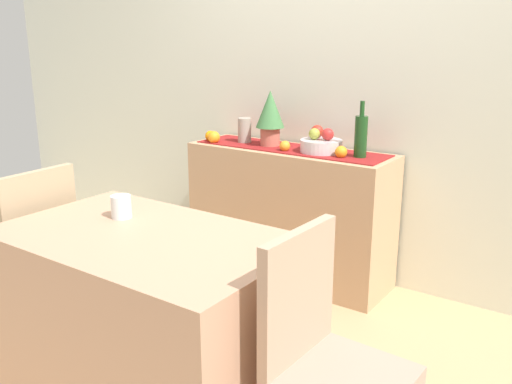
% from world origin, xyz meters
% --- Properties ---
extents(ground_plane, '(6.40, 6.40, 0.02)m').
position_xyz_m(ground_plane, '(0.00, 0.00, -0.01)').
color(ground_plane, tan).
rests_on(ground_plane, ground).
extents(room_wall_rear, '(6.40, 0.06, 2.70)m').
position_xyz_m(room_wall_rear, '(0.00, 1.18, 1.35)').
color(room_wall_rear, silver).
rests_on(room_wall_rear, ground).
extents(sideboard_console, '(1.30, 0.42, 0.83)m').
position_xyz_m(sideboard_console, '(-0.24, 0.92, 0.42)').
color(sideboard_console, tan).
rests_on(sideboard_console, ground).
extents(table_runner, '(1.22, 0.32, 0.01)m').
position_xyz_m(table_runner, '(-0.24, 0.92, 0.84)').
color(table_runner, maroon).
rests_on(table_runner, sideboard_console).
extents(fruit_bowl, '(0.25, 0.25, 0.07)m').
position_xyz_m(fruit_bowl, '(-0.03, 0.92, 0.88)').
color(fruit_bowl, silver).
rests_on(fruit_bowl, table_runner).
extents(apple_upper, '(0.07, 0.07, 0.07)m').
position_xyz_m(apple_upper, '(-0.06, 0.90, 0.95)').
color(apple_upper, '#979C38').
rests_on(apple_upper, fruit_bowl).
extents(apple_center, '(0.07, 0.07, 0.07)m').
position_xyz_m(apple_center, '(0.01, 0.92, 0.95)').
color(apple_center, red).
rests_on(apple_center, fruit_bowl).
extents(apple_left, '(0.08, 0.08, 0.08)m').
position_xyz_m(apple_left, '(-0.08, 0.97, 0.95)').
color(apple_left, '#AF2A1E').
rests_on(apple_left, fruit_bowl).
extents(wine_bottle, '(0.07, 0.07, 0.32)m').
position_xyz_m(wine_bottle, '(0.22, 0.92, 0.96)').
color(wine_bottle, '#1A421A').
rests_on(wine_bottle, sideboard_console).
extents(ceramic_vase, '(0.09, 0.09, 0.16)m').
position_xyz_m(ceramic_vase, '(-0.59, 0.92, 0.91)').
color(ceramic_vase, '#A1978A').
rests_on(ceramic_vase, sideboard_console).
extents(potted_plant, '(0.18, 0.18, 0.35)m').
position_xyz_m(potted_plant, '(-0.39, 0.92, 1.03)').
color(potted_plant, '#B86452').
rests_on(potted_plant, sideboard_console).
extents(orange_loose_near_bowl, '(0.06, 0.06, 0.06)m').
position_xyz_m(orange_loose_near_bowl, '(-0.23, 0.83, 0.87)').
color(orange_loose_near_bowl, orange).
rests_on(orange_loose_near_bowl, sideboard_console).
extents(orange_loose_end, '(0.07, 0.07, 0.07)m').
position_xyz_m(orange_loose_end, '(-0.81, 0.84, 0.87)').
color(orange_loose_end, orange).
rests_on(orange_loose_end, sideboard_console).
extents(orange_loose_far, '(0.08, 0.08, 0.08)m').
position_xyz_m(orange_loose_far, '(-0.74, 0.80, 0.87)').
color(orange_loose_far, orange).
rests_on(orange_loose_far, sideboard_console).
extents(orange_loose_mid, '(0.07, 0.07, 0.07)m').
position_xyz_m(orange_loose_mid, '(0.14, 0.85, 0.87)').
color(orange_loose_mid, orange).
rests_on(orange_loose_mid, sideboard_console).
extents(dining_table, '(1.21, 0.74, 0.74)m').
position_xyz_m(dining_table, '(-0.05, -0.50, 0.37)').
color(dining_table, tan).
rests_on(dining_table, ground).
extents(coffee_cup, '(0.09, 0.09, 0.10)m').
position_xyz_m(coffee_cup, '(-0.28, -0.40, 0.79)').
color(coffee_cup, silver).
rests_on(coffee_cup, dining_table).
extents(chair_near_window, '(0.41, 0.41, 0.90)m').
position_xyz_m(chair_near_window, '(-0.92, -0.50, 0.27)').
color(chair_near_window, tan).
rests_on(chair_near_window, ground).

